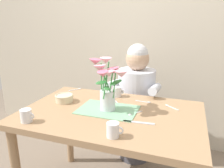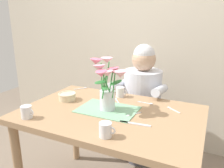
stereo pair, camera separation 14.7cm
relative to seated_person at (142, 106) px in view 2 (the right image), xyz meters
The scene contains 15 objects.
wood_panel_backdrop 0.81m from the seated_person, 94.22° to the left, with size 4.00×0.10×2.50m, color beige.
dining_table 0.62m from the seated_person, 92.97° to the right, with size 1.20×0.80×0.74m.
seated_person is the anchor object (origin of this frame).
striped_placemat 0.62m from the seated_person, 95.94° to the right, with size 0.40×0.28×0.01m, color #7AB289.
flower_vase 0.70m from the seated_person, 95.78° to the right, with size 0.30×0.25×0.35m.
ceramic_bowl 0.73m from the seated_person, 127.55° to the right, with size 0.14×0.14×0.06m.
dinner_knife 0.76m from the seated_person, 75.74° to the right, with size 0.19×0.02×0.01m, color silver.
ceramic_mug 0.39m from the seated_person, 105.62° to the right, with size 0.09×0.07×0.08m.
tea_cup 1.06m from the seated_person, 116.44° to the right, with size 0.09×0.07×0.08m.
coffee_cup 0.95m from the seated_person, 84.40° to the right, with size 0.09×0.07×0.08m.
spoon_0 0.43m from the seated_person, 66.95° to the right, with size 0.12×0.02×0.01m.
spoon_1 0.55m from the seated_person, 49.78° to the right, with size 0.11×0.08×0.01m.
spoon_2 0.57m from the seated_person, 151.99° to the right, with size 0.09×0.10×0.01m.
spoon_3 0.64m from the seated_person, 78.88° to the right, with size 0.08×0.11×0.01m.
spoon_4 0.45m from the seated_person, 100.98° to the right, with size 0.09×0.10×0.01m.
Camera 2 is at (0.60, -1.23, 1.34)m, focal length 35.21 mm.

